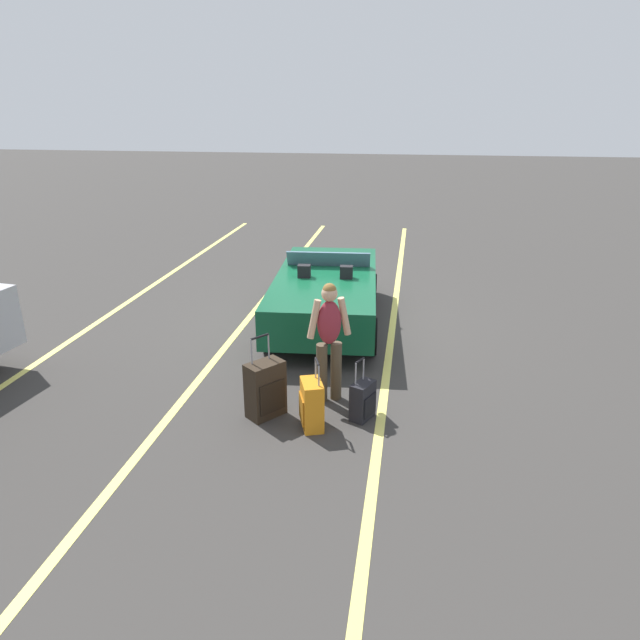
{
  "coord_description": "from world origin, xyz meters",
  "views": [
    {
      "loc": [
        -9.61,
        -1.48,
        3.74
      ],
      "look_at": [
        -1.79,
        -0.19,
        0.75
      ],
      "focal_mm": 31.78,
      "sensor_mm": 36.0,
      "label": 1
    }
  ],
  "objects_px": {
    "suitcase_large_black": "(266,389)",
    "traveler_person": "(329,336)",
    "suitcase_medium_bright": "(312,405)",
    "suitcase_small_carryon": "(363,400)",
    "convertible_car": "(327,290)"
  },
  "relations": [
    {
      "from": "suitcase_large_black",
      "to": "traveler_person",
      "type": "xyz_separation_m",
      "value": [
        0.55,
        -0.73,
        0.56
      ]
    },
    {
      "from": "suitcase_large_black",
      "to": "traveler_person",
      "type": "height_order",
      "value": "traveler_person"
    },
    {
      "from": "suitcase_medium_bright",
      "to": "suitcase_small_carryon",
      "type": "bearing_deg",
      "value": -172.04
    },
    {
      "from": "convertible_car",
      "to": "suitcase_small_carryon",
      "type": "relative_size",
      "value": 5.26
    },
    {
      "from": "suitcase_medium_bright",
      "to": "traveler_person",
      "type": "distance_m",
      "value": 0.97
    },
    {
      "from": "suitcase_large_black",
      "to": "suitcase_small_carryon",
      "type": "relative_size",
      "value": 1.34
    },
    {
      "from": "traveler_person",
      "to": "suitcase_medium_bright",
      "type": "bearing_deg",
      "value": 146.85
    },
    {
      "from": "convertible_car",
      "to": "traveler_person",
      "type": "distance_m",
      "value": 3.1
    },
    {
      "from": "suitcase_large_black",
      "to": "suitcase_small_carryon",
      "type": "height_order",
      "value": "suitcase_large_black"
    },
    {
      "from": "suitcase_medium_bright",
      "to": "suitcase_small_carryon",
      "type": "distance_m",
      "value": 0.68
    },
    {
      "from": "convertible_car",
      "to": "suitcase_small_carryon",
      "type": "xyz_separation_m",
      "value": [
        -3.46,
        -0.99,
        -0.34
      ]
    },
    {
      "from": "suitcase_medium_bright",
      "to": "suitcase_small_carryon",
      "type": "height_order",
      "value": "suitcase_medium_bright"
    },
    {
      "from": "suitcase_medium_bright",
      "to": "traveler_person",
      "type": "relative_size",
      "value": 0.55
    },
    {
      "from": "convertible_car",
      "to": "suitcase_small_carryon",
      "type": "distance_m",
      "value": 3.62
    },
    {
      "from": "suitcase_large_black",
      "to": "suitcase_small_carryon",
      "type": "distance_m",
      "value": 1.25
    }
  ]
}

